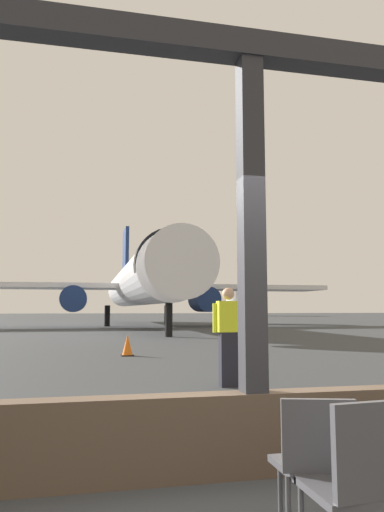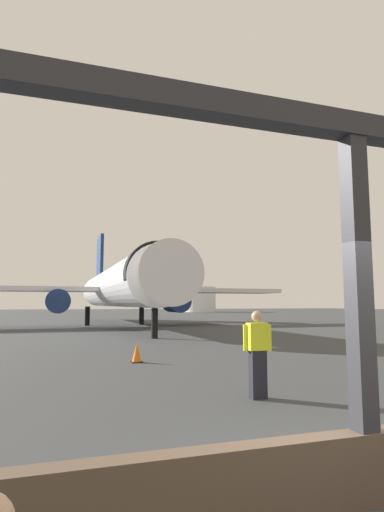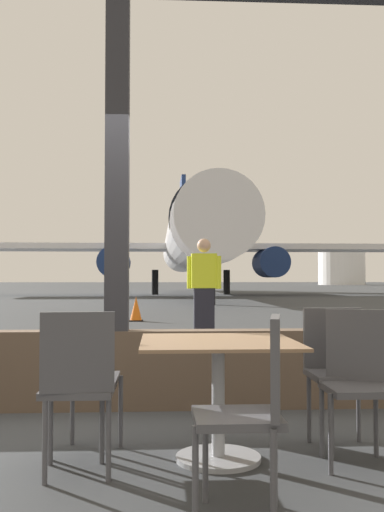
{
  "view_description": "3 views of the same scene",
  "coord_description": "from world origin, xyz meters",
  "px_view_note": "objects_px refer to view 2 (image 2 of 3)",
  "views": [
    {
      "loc": [
        -1.37,
        -3.87,
        1.36
      ],
      "look_at": [
        3.82,
        19.97,
        4.09
      ],
      "focal_mm": 33.28,
      "sensor_mm": 36.0,
      "label": 1
    },
    {
      "loc": [
        -2.91,
        -3.47,
        1.88
      ],
      "look_at": [
        3.41,
        15.5,
        4.16
      ],
      "focal_mm": 29.49,
      "sensor_mm": 36.0,
      "label": 2
    },
    {
      "loc": [
        0.36,
        -5.1,
        1.11
      ],
      "look_at": [
        1.8,
        20.55,
        2.06
      ],
      "focal_mm": 41.65,
      "sensor_mm": 36.0,
      "label": 3
    }
  ],
  "objects_px": {
    "traffic_cone": "(137,353)",
    "fuel_storage_tank": "(200,299)",
    "ground_crew_worker": "(258,353)",
    "airplane": "(118,286)"
  },
  "relations": [
    {
      "from": "traffic_cone",
      "to": "fuel_storage_tank",
      "type": "relative_size",
      "value": 0.09
    },
    {
      "from": "ground_crew_worker",
      "to": "traffic_cone",
      "type": "distance_m",
      "value": 6.1
    },
    {
      "from": "ground_crew_worker",
      "to": "fuel_storage_tank",
      "type": "xyz_separation_m",
      "value": [
        28.7,
        84.57,
        1.99
      ]
    },
    {
      "from": "ground_crew_worker",
      "to": "traffic_cone",
      "type": "height_order",
      "value": "ground_crew_worker"
    },
    {
      "from": "traffic_cone",
      "to": "fuel_storage_tank",
      "type": "height_order",
      "value": "fuel_storage_tank"
    },
    {
      "from": "airplane",
      "to": "fuel_storage_tank",
      "type": "relative_size",
      "value": 4.69
    },
    {
      "from": "ground_crew_worker",
      "to": "fuel_storage_tank",
      "type": "distance_m",
      "value": 89.33
    },
    {
      "from": "ground_crew_worker",
      "to": "traffic_cone",
      "type": "bearing_deg",
      "value": 102.39
    },
    {
      "from": "airplane",
      "to": "traffic_cone",
      "type": "height_order",
      "value": "airplane"
    },
    {
      "from": "fuel_storage_tank",
      "to": "ground_crew_worker",
      "type": "bearing_deg",
      "value": -108.75
    }
  ]
}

